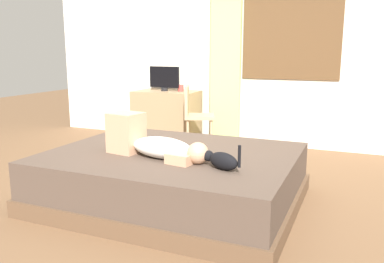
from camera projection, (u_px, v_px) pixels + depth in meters
ground_plane at (176, 199)px, 3.60m from camera, size 16.00×16.00×0.00m
back_wall_with_window at (253, 40)px, 5.54m from camera, size 6.40×0.14×2.90m
bed at (173, 177)px, 3.50m from camera, size 2.13×1.68×0.45m
person_lying at (152, 143)px, 3.29m from camera, size 0.94×0.39×0.34m
cat at (222, 160)px, 2.94m from camera, size 0.34×0.21×0.21m
desk at (167, 116)px, 5.84m from camera, size 0.90×0.56×0.74m
tv_monitor at (164, 78)px, 5.74m from camera, size 0.48×0.10×0.35m
cup at (181, 88)px, 5.69m from camera, size 0.08×0.08×0.10m
chair_by_desk at (194, 113)px, 5.26m from camera, size 0.49×0.49×0.86m
curtain_left at (226, 49)px, 5.59m from camera, size 0.44×0.06×2.67m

